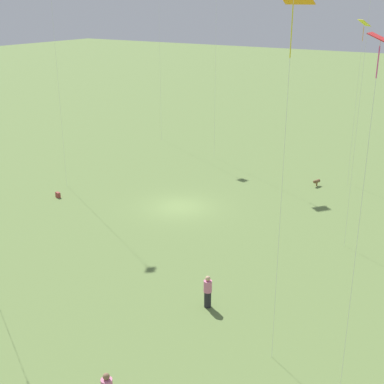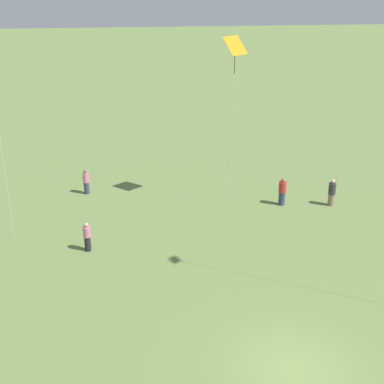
{
  "view_description": "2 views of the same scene",
  "coord_description": "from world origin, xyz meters",
  "px_view_note": "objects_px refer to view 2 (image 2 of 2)",
  "views": [
    {
      "loc": [
        28.47,
        19.11,
        13.54
      ],
      "look_at": [
        6.52,
        5.15,
        4.11
      ],
      "focal_mm": 50.0,
      "sensor_mm": 36.0,
      "label": 1
    },
    {
      "loc": [
        -15.05,
        5.45,
        13.68
      ],
      "look_at": [
        10.77,
        2.57,
        2.66
      ],
      "focal_mm": 50.0,
      "sensor_mm": 36.0,
      "label": 2
    }
  ],
  "objects_px": {
    "person_0": "(332,193)",
    "kite_5": "(235,49)",
    "person_3": "(87,237)",
    "person_1": "(282,192)",
    "person_2": "(86,182)"
  },
  "relations": [
    {
      "from": "person_1",
      "to": "person_3",
      "type": "relative_size",
      "value": 1.09
    },
    {
      "from": "kite_5",
      "to": "person_1",
      "type": "bearing_deg",
      "value": -3.47
    },
    {
      "from": "kite_5",
      "to": "person_0",
      "type": "bearing_deg",
      "value": -2.26
    },
    {
      "from": "person_0",
      "to": "person_2",
      "type": "relative_size",
      "value": 1.04
    },
    {
      "from": "person_0",
      "to": "kite_5",
      "type": "bearing_deg",
      "value": -43.44
    },
    {
      "from": "person_0",
      "to": "person_3",
      "type": "relative_size",
      "value": 1.07
    },
    {
      "from": "person_0",
      "to": "person_1",
      "type": "relative_size",
      "value": 0.98
    },
    {
      "from": "person_0",
      "to": "person_1",
      "type": "height_order",
      "value": "person_1"
    },
    {
      "from": "person_3",
      "to": "kite_5",
      "type": "height_order",
      "value": "kite_5"
    },
    {
      "from": "person_0",
      "to": "person_3",
      "type": "xyz_separation_m",
      "value": [
        -4.11,
        14.55,
        -0.05
      ]
    },
    {
      "from": "person_2",
      "to": "kite_5",
      "type": "distance_m",
      "value": 12.71
    },
    {
      "from": "person_1",
      "to": "person_2",
      "type": "distance_m",
      "value": 12.53
    },
    {
      "from": "kite_5",
      "to": "person_2",
      "type": "bearing_deg",
      "value": 171.45
    },
    {
      "from": "person_0",
      "to": "person_1",
      "type": "bearing_deg",
      "value": -42.17
    },
    {
      "from": "person_3",
      "to": "person_0",
      "type": "bearing_deg",
      "value": 14.56
    }
  ]
}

